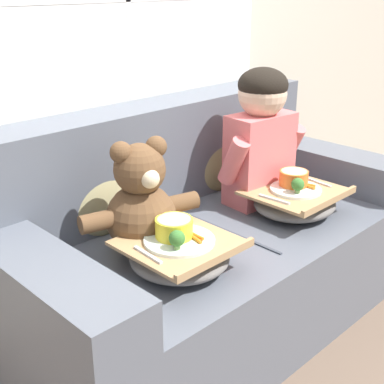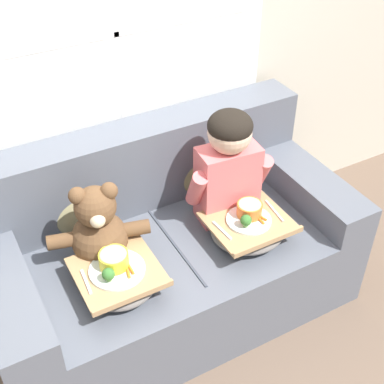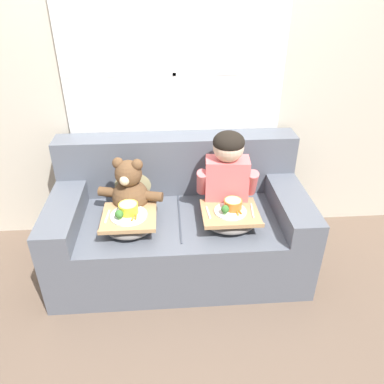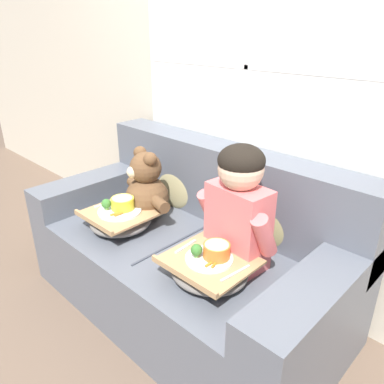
# 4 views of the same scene
# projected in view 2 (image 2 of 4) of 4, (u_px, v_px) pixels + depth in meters

# --- Properties ---
(ground_plane) EXTENTS (14.00, 14.00, 0.00)m
(ground_plane) POSITION_uv_depth(u_px,v_px,m) (173.00, 302.00, 2.88)
(ground_plane) COLOR brown
(wall_back_with_window) EXTENTS (8.00, 0.08, 2.60)m
(wall_back_with_window) POSITION_uv_depth(u_px,v_px,m) (113.00, 35.00, 2.46)
(wall_back_with_window) COLOR beige
(wall_back_with_window) RESTS_ON ground_plane
(couch) EXTENTS (1.79, 0.92, 0.91)m
(couch) POSITION_uv_depth(u_px,v_px,m) (166.00, 251.00, 2.72)
(couch) COLOR #565B66
(couch) RESTS_ON ground_plane
(throw_pillow_behind_child) EXTENTS (0.35, 0.17, 0.36)m
(throw_pillow_behind_child) POSITION_uv_depth(u_px,v_px,m) (203.00, 164.00, 2.82)
(throw_pillow_behind_child) COLOR #898456
(throw_pillow_behind_child) RESTS_ON couch
(throw_pillow_behind_teddy) EXTENTS (0.35, 0.17, 0.36)m
(throw_pillow_behind_teddy) POSITION_uv_depth(u_px,v_px,m) (81.00, 203.00, 2.56)
(throw_pillow_behind_teddy) COLOR tan
(throw_pillow_behind_teddy) RESTS_ON couch
(child_figure) EXTENTS (0.43, 0.22, 0.60)m
(child_figure) POSITION_uv_depth(u_px,v_px,m) (228.00, 162.00, 2.55)
(child_figure) COLOR #DB6666
(child_figure) RESTS_ON couch
(teddy_bear) EXTENTS (0.46, 0.33, 0.43)m
(teddy_bear) POSITION_uv_depth(u_px,v_px,m) (99.00, 231.00, 2.38)
(teddy_bear) COLOR brown
(teddy_bear) RESTS_ON couch
(lap_tray_child) EXTENTS (0.38, 0.35, 0.18)m
(lap_tray_child) POSITION_uv_depth(u_px,v_px,m) (248.00, 227.00, 2.58)
(lap_tray_child) COLOR slate
(lap_tray_child) RESTS_ON child_figure
(lap_tray_teddy) EXTENTS (0.36, 0.36, 0.18)m
(lap_tray_teddy) POSITION_uv_depth(u_px,v_px,m) (118.00, 277.00, 2.32)
(lap_tray_teddy) COLOR slate
(lap_tray_teddy) RESTS_ON teddy_bear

